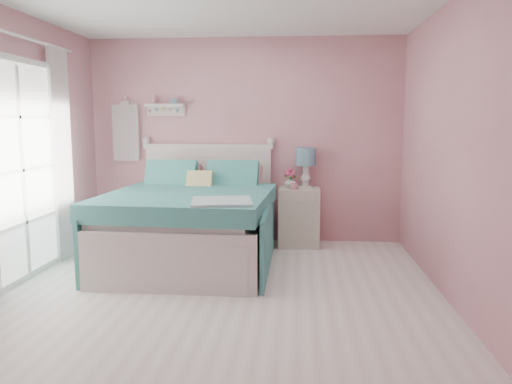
# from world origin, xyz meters

# --- Properties ---
(floor) EXTENTS (4.50, 4.50, 0.00)m
(floor) POSITION_xyz_m (0.00, 0.00, 0.00)
(floor) COLOR silver
(floor) RESTS_ON ground
(room_shell) EXTENTS (4.50, 4.50, 4.50)m
(room_shell) POSITION_xyz_m (0.00, 0.00, 1.58)
(room_shell) COLOR #BD7880
(room_shell) RESTS_ON floor
(bed) EXTENTS (1.80, 2.21, 1.26)m
(bed) POSITION_xyz_m (-0.47, 1.16, 0.42)
(bed) COLOR silver
(bed) RESTS_ON floor
(nightstand) EXTENTS (0.50, 0.49, 0.73)m
(nightstand) POSITION_xyz_m (0.71, 1.98, 0.36)
(nightstand) COLOR beige
(nightstand) RESTS_ON floor
(table_lamp) EXTENTS (0.25, 0.25, 0.50)m
(table_lamp) POSITION_xyz_m (0.79, 2.09, 1.07)
(table_lamp) COLOR white
(table_lamp) RESTS_ON nightstand
(vase) EXTENTS (0.17, 0.17, 0.15)m
(vase) POSITION_xyz_m (0.59, 1.99, 0.80)
(vase) COLOR silver
(vase) RESTS_ON nightstand
(teacup) EXTENTS (0.10, 0.10, 0.07)m
(teacup) POSITION_xyz_m (0.64, 1.85, 0.76)
(teacup) COLOR #C4838B
(teacup) RESTS_ON nightstand
(roses) EXTENTS (0.14, 0.11, 0.12)m
(roses) POSITION_xyz_m (0.59, 1.99, 0.91)
(roses) COLOR #C34268
(roses) RESTS_ON vase
(wall_shelf) EXTENTS (0.50, 0.15, 0.25)m
(wall_shelf) POSITION_xyz_m (-1.02, 2.19, 1.73)
(wall_shelf) COLOR silver
(wall_shelf) RESTS_ON room_shell
(hanging_dress) EXTENTS (0.34, 0.03, 0.72)m
(hanging_dress) POSITION_xyz_m (-1.55, 2.18, 1.40)
(hanging_dress) COLOR white
(hanging_dress) RESTS_ON room_shell
(french_door) EXTENTS (0.04, 1.32, 2.16)m
(french_door) POSITION_xyz_m (-1.97, 0.40, 1.07)
(french_door) COLOR silver
(french_door) RESTS_ON floor
(curtain_far) EXTENTS (0.04, 0.40, 2.32)m
(curtain_far) POSITION_xyz_m (-1.92, 1.14, 1.18)
(curtain_far) COLOR white
(curtain_far) RESTS_ON floor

